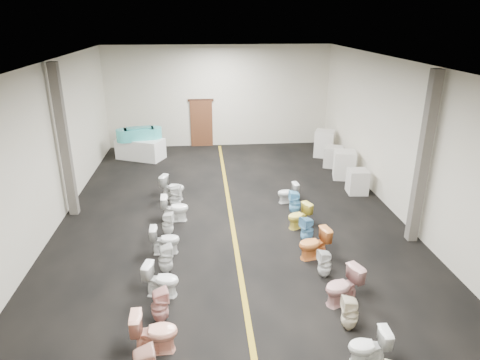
% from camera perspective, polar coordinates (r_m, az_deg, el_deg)
% --- Properties ---
extents(floor, '(16.00, 16.00, 0.00)m').
position_cam_1_polar(floor, '(12.64, -1.10, -5.53)').
color(floor, black).
rests_on(floor, ground).
extents(ceiling, '(16.00, 16.00, 0.00)m').
position_cam_1_polar(ceiling, '(11.36, -1.26, 15.22)').
color(ceiling, black).
rests_on(ceiling, ground).
extents(wall_back, '(10.00, 0.00, 10.00)m').
position_cam_1_polar(wall_back, '(19.59, -2.89, 11.04)').
color(wall_back, beige).
rests_on(wall_back, ground).
extents(wall_left, '(0.00, 16.00, 16.00)m').
position_cam_1_polar(wall_left, '(12.51, -24.72, 3.30)').
color(wall_left, beige).
rests_on(wall_left, ground).
extents(wall_right, '(0.00, 16.00, 16.00)m').
position_cam_1_polar(wall_right, '(13.12, 21.24, 4.57)').
color(wall_right, beige).
rests_on(wall_right, ground).
extents(aisle_stripe, '(0.12, 15.60, 0.01)m').
position_cam_1_polar(aisle_stripe, '(12.64, -1.10, -5.51)').
color(aisle_stripe, '#9A7A16').
rests_on(aisle_stripe, floor).
extents(back_door, '(1.00, 0.10, 2.10)m').
position_cam_1_polar(back_door, '(19.76, -5.15, 7.51)').
color(back_door, '#562D19').
rests_on(back_door, floor).
extents(door_frame, '(1.15, 0.08, 0.10)m').
position_cam_1_polar(door_frame, '(19.54, -5.26, 10.57)').
color(door_frame, '#331C11').
rests_on(door_frame, back_door).
extents(column_left, '(0.25, 0.25, 4.50)m').
position_cam_1_polar(column_left, '(13.34, -22.38, 4.67)').
color(column_left, '#59544C').
rests_on(column_left, floor).
extents(column_right, '(0.25, 0.25, 4.50)m').
position_cam_1_polar(column_right, '(11.74, 23.23, 2.44)').
color(column_right, '#59544C').
rests_on(column_right, floor).
extents(display_table, '(2.13, 1.65, 0.85)m').
position_cam_1_polar(display_table, '(18.49, -13.12, 4.08)').
color(display_table, white).
rests_on(display_table, floor).
extents(bathtub, '(1.83, 0.92, 0.55)m').
position_cam_1_polar(bathtub, '(18.32, -13.29, 6.01)').
color(bathtub, '#43C3C0').
rests_on(bathtub, display_table).
extents(appliance_crate_a, '(0.68, 0.68, 0.82)m').
position_cam_1_polar(appliance_crate_a, '(14.99, 15.39, -0.20)').
color(appliance_crate_a, silver).
rests_on(appliance_crate_a, floor).
extents(appliance_crate_b, '(0.91, 0.91, 1.03)m').
position_cam_1_polar(appliance_crate_b, '(16.23, 13.72, 2.00)').
color(appliance_crate_b, white).
rests_on(appliance_crate_b, floor).
extents(appliance_crate_c, '(0.92, 0.92, 0.80)m').
position_cam_1_polar(appliance_crate_c, '(17.45, 12.35, 3.05)').
color(appliance_crate_c, beige).
rests_on(appliance_crate_c, floor).
extents(appliance_crate_d, '(1.02, 1.02, 1.11)m').
position_cam_1_polar(appliance_crate_d, '(18.65, 11.18, 4.80)').
color(appliance_crate_d, white).
rests_on(appliance_crate_d, floor).
extents(toilet_left_2, '(0.82, 0.48, 0.83)m').
position_cam_1_polar(toilet_left_2, '(8.19, -11.30, -19.25)').
color(toilet_left_2, '#FEAE93').
rests_on(toilet_left_2, floor).
extents(toilet_left_3, '(0.42, 0.42, 0.75)m').
position_cam_1_polar(toilet_left_3, '(8.82, -10.65, -16.16)').
color(toilet_left_3, '#DD9C95').
rests_on(toilet_left_3, floor).
extents(toilet_left_4, '(0.82, 0.58, 0.76)m').
position_cam_1_polar(toilet_left_4, '(9.54, -10.41, -12.93)').
color(toilet_left_4, white).
rests_on(toilet_left_4, floor).
extents(toilet_left_5, '(0.40, 0.40, 0.73)m').
position_cam_1_polar(toilet_left_5, '(10.25, -9.90, -10.36)').
color(toilet_left_5, silver).
rests_on(toilet_left_5, floor).
extents(toilet_left_6, '(0.73, 0.42, 0.74)m').
position_cam_1_polar(toilet_left_6, '(11.06, -9.96, -7.85)').
color(toilet_left_6, silver).
rests_on(toilet_left_6, floor).
extents(toilet_left_7, '(0.36, 0.35, 0.68)m').
position_cam_1_polar(toilet_left_7, '(11.90, -9.61, -5.78)').
color(toilet_left_7, white).
rests_on(toilet_left_7, floor).
extents(toilet_left_8, '(0.79, 0.47, 0.79)m').
position_cam_1_polar(toilet_left_8, '(12.67, -8.68, -3.72)').
color(toilet_left_8, white).
rests_on(toilet_left_8, floor).
extents(toilet_left_9, '(0.41, 0.40, 0.79)m').
position_cam_1_polar(toilet_left_9, '(13.37, -8.66, -2.36)').
color(toilet_left_9, silver).
rests_on(toilet_left_9, floor).
extents(toilet_left_10, '(0.88, 0.68, 0.80)m').
position_cam_1_polar(toilet_left_10, '(14.17, -8.95, -0.99)').
color(toilet_left_10, silver).
rests_on(toilet_left_10, floor).
extents(toilet_right_1, '(0.70, 0.41, 0.71)m').
position_cam_1_polar(toilet_right_1, '(8.17, 16.74, -20.53)').
color(toilet_right_1, white).
rests_on(toilet_right_1, floor).
extents(toilet_right_2, '(0.35, 0.34, 0.71)m').
position_cam_1_polar(toilet_right_2, '(8.79, 14.44, -16.84)').
color(toilet_right_2, beige).
rests_on(toilet_right_2, floor).
extents(toilet_right_3, '(0.92, 0.72, 0.82)m').
position_cam_1_polar(toilet_right_3, '(9.38, 13.55, -13.62)').
color(toilet_right_3, '#D19693').
rests_on(toilet_right_3, floor).
extents(toilet_right_4, '(0.35, 0.35, 0.69)m').
position_cam_1_polar(toilet_right_4, '(10.16, 11.23, -10.92)').
color(toilet_right_4, silver).
rests_on(toilet_right_4, floor).
extents(toilet_right_5, '(0.85, 0.60, 0.79)m').
position_cam_1_polar(toilet_right_5, '(10.82, 9.84, -8.37)').
color(toilet_right_5, orange).
rests_on(toilet_right_5, floor).
extents(toilet_right_6, '(0.45, 0.44, 0.75)m').
position_cam_1_polar(toilet_right_6, '(11.48, 8.94, -6.61)').
color(toilet_right_6, '#64A5D1').
rests_on(toilet_right_6, floor).
extents(toilet_right_7, '(0.80, 0.65, 0.71)m').
position_cam_1_polar(toilet_right_7, '(12.25, 7.88, -4.78)').
color(toilet_right_7, '#F2DC50').
rests_on(toilet_right_7, floor).
extents(toilet_right_8, '(0.36, 0.35, 0.76)m').
position_cam_1_polar(toilet_right_8, '(13.01, 7.33, -3.03)').
color(toilet_right_8, '#71C3F0').
rests_on(toilet_right_8, floor).
extents(toilet_right_9, '(0.69, 0.45, 0.66)m').
position_cam_1_polar(toilet_right_9, '(13.83, 6.38, -1.72)').
color(toilet_right_9, white).
rests_on(toilet_right_9, floor).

